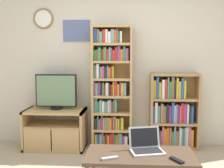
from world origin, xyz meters
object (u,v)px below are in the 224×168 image
at_px(tv_stand, 55,129).
at_px(bookshelf_tall, 111,88).
at_px(television, 56,92).
at_px(laptop, 146,146).
at_px(bookshelf_short, 172,113).
at_px(remote_near_laptop, 177,160).
at_px(remote_far_from_laptop, 110,158).
at_px(coffee_table, 140,158).

relative_size(tv_stand, bookshelf_tall, 0.49).
height_order(tv_stand, television, television).
height_order(tv_stand, laptop, laptop).
bearing_deg(laptop, bookshelf_short, 56.56).
height_order(television, remote_near_laptop, television).
relative_size(bookshelf_short, remote_far_from_laptop, 6.99).
relative_size(bookshelf_tall, laptop, 4.91).
xyz_separation_m(tv_stand, bookshelf_short, (1.78, 0.15, 0.24)).
height_order(television, coffee_table, television).
bearing_deg(television, bookshelf_tall, 6.68).
bearing_deg(tv_stand, bookshelf_short, 4.81).
bearing_deg(bookshelf_short, remote_near_laptop, -97.69).
relative_size(television, laptop, 1.64).
height_order(remote_near_laptop, remote_far_from_laptop, same).
bearing_deg(bookshelf_short, bookshelf_tall, -179.38).
xyz_separation_m(coffee_table, laptop, (0.06, 0.08, 0.11)).
height_order(bookshelf_tall, remote_far_from_laptop, bookshelf_tall).
height_order(tv_stand, remote_near_laptop, tv_stand).
bearing_deg(remote_far_from_laptop, tv_stand, 9.73).
bearing_deg(bookshelf_tall, tv_stand, -170.54).
bearing_deg(remote_far_from_laptop, coffee_table, -85.82).
relative_size(tv_stand, remote_near_laptop, 5.72).
bearing_deg(bookshelf_tall, remote_near_laptop, -65.21).
height_order(laptop, remote_near_laptop, laptop).
height_order(bookshelf_tall, laptop, bookshelf_tall).
xyz_separation_m(bookshelf_tall, laptop, (0.46, -1.34, -0.42)).
distance_m(bookshelf_tall, laptop, 1.47).
bearing_deg(remote_far_from_laptop, remote_near_laptop, -113.75).
bearing_deg(laptop, tv_stand, 123.55).
bearing_deg(bookshelf_short, coffee_table, -110.99).
bearing_deg(television, remote_far_from_laptop, -58.04).
relative_size(bookshelf_tall, remote_far_from_laptop, 11.31).
bearing_deg(coffee_table, bookshelf_tall, 105.52).
xyz_separation_m(television, coffee_table, (1.22, -1.32, -0.48)).
xyz_separation_m(tv_stand, remote_near_laptop, (1.57, -1.44, 0.14)).
bearing_deg(television, laptop, -44.13).
bearing_deg(tv_stand, bookshelf_tall, 9.46).
bearing_deg(bookshelf_short, laptop, -109.76).
xyz_separation_m(tv_stand, bookshelf_tall, (0.84, 0.14, 0.61)).
distance_m(bookshelf_tall, remote_far_from_laptop, 1.64).
relative_size(bookshelf_short, laptop, 3.04).
distance_m(bookshelf_short, remote_far_from_laptop, 1.80).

